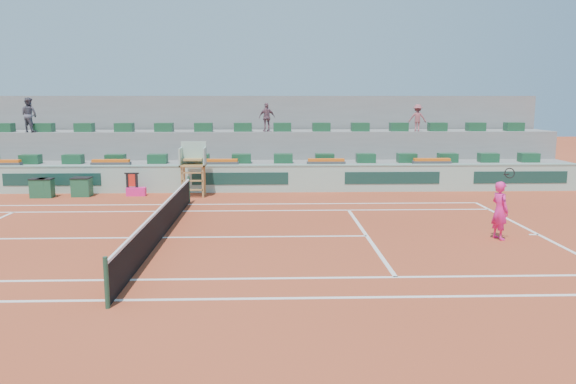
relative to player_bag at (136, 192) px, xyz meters
name	(u,v)px	position (x,y,z in m)	size (l,w,h in m)	color
ground	(162,238)	(2.58, -7.68, -0.19)	(90.00, 90.00, 0.00)	#9D381E
seating_tier_lower	(202,173)	(2.58, 3.02, 0.41)	(36.00, 4.00, 1.20)	gray
seating_tier_upper	(206,156)	(2.58, 4.62, 1.11)	(36.00, 2.40, 2.60)	gray
stadium_back_wall	(209,136)	(2.58, 6.22, 2.01)	(36.00, 0.40, 4.40)	gray
player_bag	(136,192)	(0.00, 0.00, 0.00)	(0.83, 0.37, 0.37)	#FF218D
spectator_left	(29,115)	(-6.01, 3.73, 3.27)	(0.83, 0.65, 1.71)	#4D4C59
spectator_mid	(267,117)	(5.81, 3.83, 3.14)	(0.85, 0.35, 1.45)	#7C5361
spectator_right	(417,118)	(13.48, 3.83, 3.10)	(0.88, 0.51, 1.37)	#974B52
court_lines	(162,238)	(2.58, -7.68, -0.18)	(23.89, 11.09, 0.01)	white
tennis_net	(162,221)	(2.58, -7.68, 0.34)	(0.10, 11.97, 1.10)	black
advertising_hoarding	(197,179)	(2.61, 0.82, 0.45)	(36.00, 0.34, 1.26)	#99C1AF
umpire_chair	(193,161)	(2.58, -0.19, 1.36)	(1.10, 0.90, 2.40)	olive
seat_row_lower	(200,159)	(2.58, 2.12, 1.23)	(32.90, 0.60, 0.44)	#194B2B
seat_row_upper	(204,127)	(2.58, 4.02, 2.63)	(32.90, 0.60, 0.44)	#194B2B
flower_planters	(165,162)	(1.08, 1.32, 1.15)	(26.80, 0.36, 0.28)	#474747
drink_cooler_a	(82,187)	(-2.36, -0.05, 0.24)	(0.82, 0.71, 0.84)	#1B5334
drink_cooler_b	(46,188)	(-3.82, -0.32, 0.24)	(0.64, 0.55, 0.84)	#1B5334
drink_cooler_c	(39,188)	(-4.13, -0.31, 0.24)	(0.68, 0.58, 0.84)	#1B5334
towel_rack	(132,182)	(-0.17, 0.01, 0.42)	(0.63, 0.11, 1.03)	black
tennis_player	(500,210)	(12.97, -8.18, 0.72)	(0.60, 0.94, 2.28)	#FF218D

